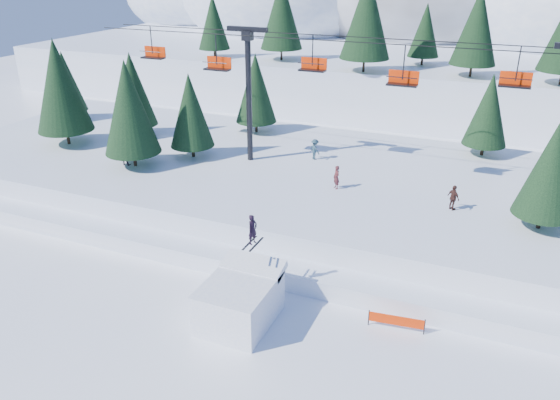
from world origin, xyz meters
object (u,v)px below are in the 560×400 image
at_px(chairlift, 382,86).
at_px(banner_near, 396,321).
at_px(banner_far, 516,316).
at_px(jump_kicker, 240,299).

bearing_deg(chairlift, banner_near, -71.62).
bearing_deg(chairlift, banner_far, -47.69).
xyz_separation_m(jump_kicker, banner_near, (7.69, 2.34, -0.72)).
relative_size(chairlift, banner_near, 16.18).
height_order(jump_kicker, banner_far, jump_kicker).
distance_m(chairlift, banner_near, 17.18).
height_order(banner_near, banner_far, same).
bearing_deg(banner_far, chairlift, 132.31).
distance_m(jump_kicker, banner_far, 14.25).
height_order(jump_kicker, banner_near, jump_kicker).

